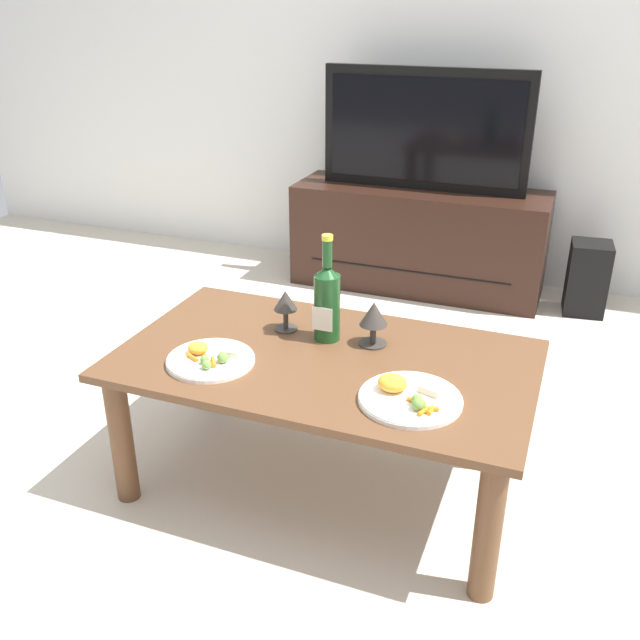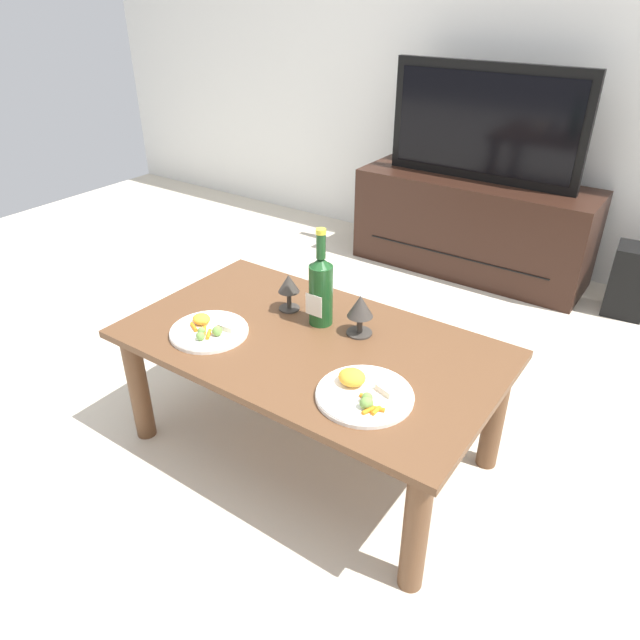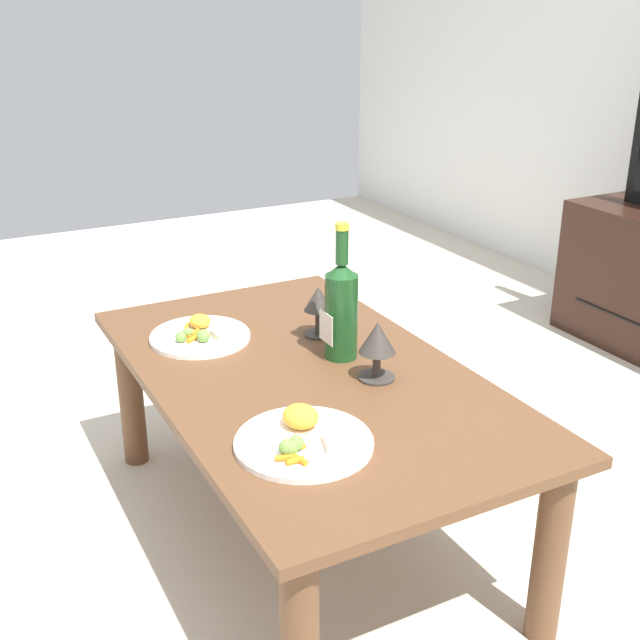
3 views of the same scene
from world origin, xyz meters
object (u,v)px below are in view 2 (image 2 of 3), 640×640
object	(u,v)px
dinner_plate_right	(364,393)
dinner_plate_left	(209,330)
tv_stand	(471,226)
floor_speaker	(630,281)
wine_bottle	(321,288)
goblet_right	(360,309)
tv_screen	(485,123)
goblet_left	(289,286)
dining_table	(310,360)

from	to	relation	value
dinner_plate_right	dinner_plate_left	bearing A→B (deg)	-179.99
tv_stand	floor_speaker	distance (m)	0.86
wine_bottle	goblet_right	bearing A→B (deg)	5.34
tv_screen	floor_speaker	world-z (taller)	tv_screen
wine_bottle	dinner_plate_left	world-z (taller)	wine_bottle
goblet_left	floor_speaker	bearing A→B (deg)	60.48
floor_speaker	tv_stand	bearing A→B (deg)	172.51
tv_stand	goblet_right	world-z (taller)	goblet_right
tv_screen	floor_speaker	size ratio (longest dim) A/B	2.90
floor_speaker	dinner_plate_left	distance (m)	2.15
goblet_left	tv_stand	bearing A→B (deg)	88.48
tv_screen	floor_speaker	bearing A→B (deg)	-2.10
goblet_right	goblet_left	bearing A→B (deg)	180.00
tv_screen	goblet_left	distance (m)	1.65
wine_bottle	goblet_left	xyz separation A→B (m)	(-0.15, 0.01, -0.04)
tv_stand	dinner_plate_right	distance (m)	1.97
tv_screen	wine_bottle	distance (m)	1.65
tv_stand	floor_speaker	world-z (taller)	tv_stand
goblet_left	dinner_plate_left	size ratio (longest dim) A/B	0.52
dining_table	floor_speaker	xyz separation A→B (m)	(0.72, 1.72, -0.20)
goblet_left	dinner_plate_left	bearing A→B (deg)	-112.46
goblet_left	tv_screen	bearing A→B (deg)	88.48
dining_table	tv_stand	bearing A→B (deg)	94.57
dinner_plate_right	goblet_left	bearing A→B (deg)	149.47
tv_screen	dinner_plate_left	bearing A→B (deg)	-94.80
floor_speaker	goblet_right	bearing A→B (deg)	-116.21
tv_stand	dinner_plate_left	world-z (taller)	tv_stand
goblet_right	wine_bottle	bearing A→B (deg)	-174.66
dinner_plate_right	floor_speaker	bearing A→B (deg)	77.31
goblet_right	dinner_plate_right	distance (m)	0.35
dinner_plate_left	dinner_plate_right	xyz separation A→B (m)	(0.60, 0.00, 0.00)
tv_screen	goblet_right	distance (m)	1.66
tv_screen	goblet_left	xyz separation A→B (m)	(-0.04, -1.62, -0.28)
goblet_left	dinner_plate_right	distance (m)	0.56
tv_stand	dinner_plate_left	xyz separation A→B (m)	(-0.16, -1.91, 0.20)
dining_table	tv_screen	world-z (taller)	tv_screen
tv_screen	goblet_left	bearing A→B (deg)	-91.52
floor_speaker	dinner_plate_right	bearing A→B (deg)	-107.92
dinner_plate_right	tv_screen	bearing A→B (deg)	102.89
goblet_left	dinner_plate_left	world-z (taller)	goblet_left
tv_stand	tv_screen	xyz separation A→B (m)	(0.00, -0.00, 0.56)
dining_table	floor_speaker	world-z (taller)	dining_table
dinner_plate_left	dining_table	bearing A→B (deg)	26.97
floor_speaker	wine_bottle	xyz separation A→B (m)	(-0.75, -1.60, 0.41)
wine_bottle	dinner_plate_left	distance (m)	0.39
dining_table	goblet_left	xyz separation A→B (m)	(-0.18, 0.13, 0.17)
dinner_plate_left	dinner_plate_right	distance (m)	0.60
tv_screen	floor_speaker	distance (m)	1.08
dining_table	dinner_plate_right	distance (m)	0.34
wine_bottle	dinner_plate_right	distance (m)	0.44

